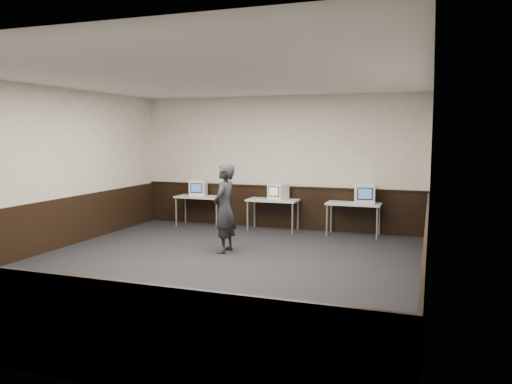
{
  "coord_description": "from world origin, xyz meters",
  "views": [
    {
      "loc": [
        3.52,
        -7.57,
        2.26
      ],
      "look_at": [
        0.28,
        1.6,
        1.15
      ],
      "focal_mm": 35.0,
      "sensor_mm": 36.0,
      "label": 1
    }
  ],
  "objects_px": {
    "emac_center": "(278,191)",
    "emac_right": "(365,194)",
    "desk_center": "(273,202)",
    "desk_left": "(200,199)",
    "person": "(224,208)",
    "emac_left": "(198,188)",
    "desk_right": "(354,206)"
  },
  "relations": [
    {
      "from": "emac_center",
      "to": "emac_right",
      "type": "bearing_deg",
      "value": 13.93
    },
    {
      "from": "desk_center",
      "to": "emac_center",
      "type": "distance_m",
      "value": 0.29
    },
    {
      "from": "emac_center",
      "to": "desk_left",
      "type": "bearing_deg",
      "value": -165.17
    },
    {
      "from": "desk_center",
      "to": "emac_center",
      "type": "relative_size",
      "value": 2.49
    },
    {
      "from": "person",
      "to": "emac_right",
      "type": "bearing_deg",
      "value": 135.62
    },
    {
      "from": "desk_left",
      "to": "desk_center",
      "type": "height_order",
      "value": "same"
    },
    {
      "from": "emac_left",
      "to": "emac_right",
      "type": "relative_size",
      "value": 0.92
    },
    {
      "from": "person",
      "to": "emac_left",
      "type": "bearing_deg",
      "value": -144.51
    },
    {
      "from": "emac_left",
      "to": "desk_center",
      "type": "bearing_deg",
      "value": -13.17
    },
    {
      "from": "desk_center",
      "to": "emac_left",
      "type": "distance_m",
      "value": 1.98
    },
    {
      "from": "desk_center",
      "to": "emac_center",
      "type": "xyz_separation_m",
      "value": [
        0.13,
        0.01,
        0.26
      ]
    },
    {
      "from": "desk_center",
      "to": "desk_right",
      "type": "xyz_separation_m",
      "value": [
        1.9,
        0.0,
        0.0
      ]
    },
    {
      "from": "desk_right",
      "to": "emac_left",
      "type": "xyz_separation_m",
      "value": [
        -3.87,
        0.03,
        0.27
      ]
    },
    {
      "from": "emac_right",
      "to": "emac_left",
      "type": "bearing_deg",
      "value": 170.63
    },
    {
      "from": "desk_right",
      "to": "emac_right",
      "type": "relative_size",
      "value": 2.26
    },
    {
      "from": "desk_right",
      "to": "person",
      "type": "xyz_separation_m",
      "value": [
        -2.12,
        -2.42,
        0.18
      ]
    },
    {
      "from": "desk_left",
      "to": "desk_center",
      "type": "relative_size",
      "value": 1.0
    },
    {
      "from": "desk_center",
      "to": "emac_left",
      "type": "relative_size",
      "value": 2.45
    },
    {
      "from": "desk_left",
      "to": "emac_left",
      "type": "distance_m",
      "value": 0.28
    },
    {
      "from": "desk_center",
      "to": "emac_right",
      "type": "bearing_deg",
      "value": -0.29
    },
    {
      "from": "desk_left",
      "to": "emac_left",
      "type": "xyz_separation_m",
      "value": [
        -0.07,
        0.03,
        0.27
      ]
    },
    {
      "from": "emac_left",
      "to": "emac_center",
      "type": "distance_m",
      "value": 2.09
    },
    {
      "from": "desk_left",
      "to": "person",
      "type": "xyz_separation_m",
      "value": [
        1.68,
        -2.42,
        0.18
      ]
    },
    {
      "from": "desk_left",
      "to": "emac_right",
      "type": "height_order",
      "value": "emac_right"
    },
    {
      "from": "emac_center",
      "to": "person",
      "type": "bearing_deg",
      "value": -83.49
    },
    {
      "from": "emac_left",
      "to": "emac_center",
      "type": "bearing_deg",
      "value": -12.83
    },
    {
      "from": "emac_right",
      "to": "person",
      "type": "xyz_separation_m",
      "value": [
        -2.35,
        -2.41,
        -0.11
      ]
    },
    {
      "from": "desk_center",
      "to": "desk_right",
      "type": "relative_size",
      "value": 1.0
    },
    {
      "from": "desk_left",
      "to": "desk_center",
      "type": "xyz_separation_m",
      "value": [
        1.9,
        0.0,
        0.0
      ]
    },
    {
      "from": "desk_left",
      "to": "desk_center",
      "type": "distance_m",
      "value": 1.9
    },
    {
      "from": "desk_left",
      "to": "emac_center",
      "type": "bearing_deg",
      "value": 0.29
    },
    {
      "from": "desk_left",
      "to": "emac_left",
      "type": "bearing_deg",
      "value": 154.24
    }
  ]
}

